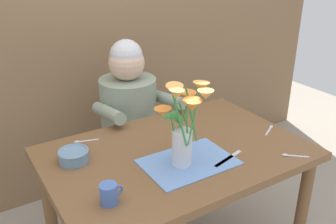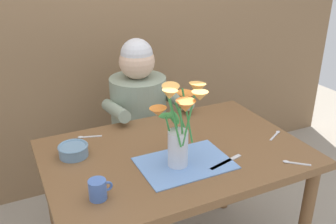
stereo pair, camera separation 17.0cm
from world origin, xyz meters
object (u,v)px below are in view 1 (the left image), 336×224
dinner_knife (228,159)px  coffee_cup (109,194)px  flower_vase (184,121)px  ceramic_bowl (74,155)px  seated_person (130,131)px

dinner_knife → coffee_cup: coffee_cup is taller
flower_vase → coffee_cup: 0.42m
ceramic_bowl → coffee_cup: 0.35m
coffee_cup → flower_vase: bearing=10.9°
flower_vase → coffee_cup: bearing=-169.1°
dinner_knife → flower_vase: bearing=146.5°
ceramic_bowl → seated_person: bearing=42.8°
dinner_knife → ceramic_bowl: bearing=134.8°
seated_person → flower_vase: size_ratio=3.01×
dinner_knife → coffee_cup: (-0.58, -0.01, 0.04)m
seated_person → dinner_knife: bearing=-81.3°
seated_person → coffee_cup: bearing=-118.6°
seated_person → dinner_knife: seated_person is taller
dinner_knife → coffee_cup: bearing=165.8°
flower_vase → seated_person: bearing=82.0°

